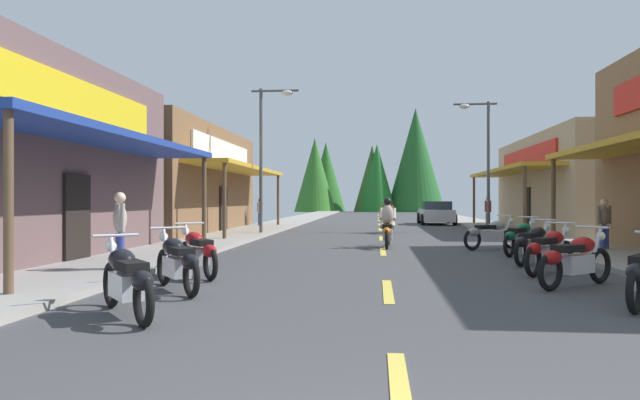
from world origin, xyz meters
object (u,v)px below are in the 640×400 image
rider_cruising_lead (388,227)px  motorcycle_parked_left_2 (198,251)px  pedestrian_by_shop (488,210)px  pedestrian_waiting (604,222)px  motorcycle_parked_right_2 (549,250)px  streetlamp_right (482,147)px  motorcycle_parked_right_3 (534,243)px  motorcycle_parked_right_4 (521,237)px  motorcycle_parked_right_1 (575,259)px  pedestrian_strolling (120,227)px  motorcycle_parked_right_5 (491,233)px  parked_car_curbside (436,213)px  pedestrian_browsing (260,211)px  motorcycle_parked_left_0 (127,279)px  rider_cruising_trailing (388,219)px  streetlamp_left (268,140)px  motorcycle_parked_left_1 (177,262)px

rider_cruising_lead → motorcycle_parked_left_2: bearing=154.4°
pedestrian_by_shop → pedestrian_waiting: pedestrian_by_shop is taller
motorcycle_parked_right_2 → pedestrian_waiting: pedestrian_waiting is taller
motorcycle_parked_right_2 → streetlamp_right: bearing=34.9°
motorcycle_parked_right_3 → pedestrian_by_shop: size_ratio=1.06×
motorcycle_parked_right_4 → rider_cruising_lead: bearing=95.4°
motorcycle_parked_right_1 → pedestrian_strolling: bearing=134.6°
motorcycle_parked_right_5 → parked_car_curbside: parked_car_curbside is taller
pedestrian_waiting → parked_car_curbside: 18.47m
rider_cruising_lead → pedestrian_browsing: pedestrian_browsing is taller
motorcycle_parked_right_5 → motorcycle_parked_left_0: size_ratio=1.10×
rider_cruising_trailing → pedestrian_browsing: (-6.73, 4.45, 0.25)m
rider_cruising_lead → pedestrian_strolling: 8.88m
motorcycle_parked_right_4 → rider_cruising_lead: rider_cruising_lead is taller
motorcycle_parked_right_2 → pedestrian_strolling: (-8.59, -1.01, 0.47)m
motorcycle_parked_right_5 → pedestrian_browsing: bearing=96.2°
pedestrian_waiting → pedestrian_strolling: bearing=83.2°
pedestrian_waiting → pedestrian_strolling: 12.86m
streetlamp_left → rider_cruising_lead: 8.13m
motorcycle_parked_right_1 → pedestrian_browsing: 22.11m
motorcycle_parked_left_0 → motorcycle_parked_left_1: same height
streetlamp_left → motorcycle_parked_right_2: (8.03, -11.56, -3.52)m
motorcycle_parked_right_4 → streetlamp_right: bearing=30.9°
motorcycle_parked_right_3 → pedestrian_browsing: size_ratio=1.12×
pedestrian_by_shop → motorcycle_parked_right_3: bearing=-115.2°
motorcycle_parked_right_4 → motorcycle_parked_left_0: bearing=177.4°
motorcycle_parked_right_5 → motorcycle_parked_left_0: same height
motorcycle_parked_right_2 → motorcycle_parked_right_3: same height
motorcycle_parked_left_2 → motorcycle_parked_right_3: bearing=-104.5°
motorcycle_parked_left_1 → rider_cruising_trailing: (3.74, 16.54, 0.17)m
motorcycle_parked_left_0 → rider_cruising_lead: rider_cruising_lead is taller
parked_car_curbside → motorcycle_parked_right_4: bearing=-179.3°
motorcycle_parked_right_3 → pedestrian_by_shop: pedestrian_by_shop is taller
streetlamp_right → motorcycle_parked_left_2: 18.68m
motorcycle_parked_right_3 → streetlamp_left: bearing=77.0°
pedestrian_by_shop → pedestrian_browsing: pedestrian_by_shop is taller
motorcycle_parked_right_1 → motorcycle_parked_left_1: (-6.64, -1.09, 0.00)m
motorcycle_parked_right_3 → rider_cruising_lead: rider_cruising_lead is taller
rider_cruising_trailing → pedestrian_strolling: pedestrian_strolling is taller
motorcycle_parked_right_1 → motorcycle_parked_right_2: bearing=46.7°
motorcycle_parked_right_4 → pedestrian_browsing: bearing=71.6°
motorcycle_parked_right_4 → parked_car_curbside: parked_car_curbside is taller
motorcycle_parked_right_4 → rider_cruising_trailing: (-3.39, 9.78, 0.17)m
motorcycle_parked_left_1 → motorcycle_parked_right_1: bearing=-117.4°
streetlamp_right → pedestrian_browsing: bearing=165.5°
streetlamp_right → pedestrian_browsing: 11.91m
streetlamp_right → rider_cruising_trailing: (-4.42, -1.58, -3.31)m
streetlamp_right → pedestrian_waiting: 11.01m
motorcycle_parked_right_4 → motorcycle_parked_right_5: (-0.44, 1.71, 0.00)m
rider_cruising_lead → motorcycle_parked_right_4: bearing=-117.9°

